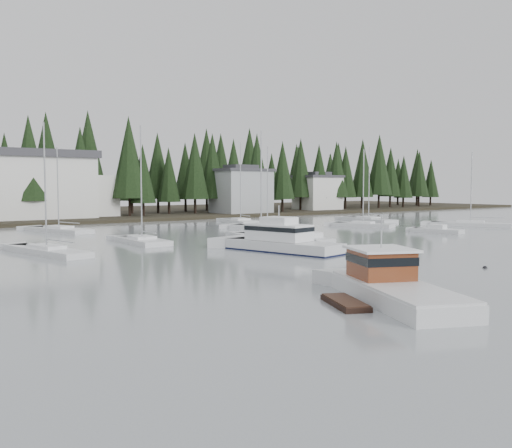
# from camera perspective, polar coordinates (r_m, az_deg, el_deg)

# --- Properties ---
(far_shore_land) EXTENTS (240.00, 54.00, 1.00)m
(far_shore_land) POSITION_cam_1_polar(r_m,az_deg,el_deg) (113.21, -22.40, 0.66)
(far_shore_land) COLOR black
(far_shore_land) RESTS_ON ground
(conifer_treeline) EXTENTS (200.00, 22.00, 20.00)m
(conifer_treeline) POSITION_cam_1_polar(r_m,az_deg,el_deg) (102.59, -20.90, 0.39)
(conifer_treeline) COLOR black
(conifer_treeline) RESTS_ON ground
(house_east_a) EXTENTS (10.60, 8.48, 9.25)m
(house_east_a) POSITION_cam_1_polar(r_m,az_deg,el_deg) (110.73, -1.51, 3.43)
(house_east_a) COLOR #999EA0
(house_east_a) RESTS_ON ground
(house_east_b) EXTENTS (9.54, 7.42, 8.25)m
(house_east_b) POSITION_cam_1_polar(r_m,az_deg,el_deg) (126.14, 6.19, 3.23)
(house_east_b) COLOR silver
(house_east_b) RESTS_ON ground
(harbor_inn) EXTENTS (29.50, 11.50, 10.90)m
(harbor_inn) POSITION_cam_1_polar(r_m,az_deg,el_deg) (98.12, -22.06, 3.59)
(harbor_inn) COLOR silver
(harbor_inn) RESTS_ON ground
(lobster_boat_brown) EXTENTS (7.33, 10.34, 4.88)m
(lobster_boat_brown) POSITION_cam_1_polar(r_m,az_deg,el_deg) (29.39, 13.39, -6.47)
(lobster_boat_brown) COLOR silver
(lobster_boat_brown) RESTS_ON ground
(cabin_cruiser_center) EXTENTS (5.68, 11.36, 4.67)m
(cabin_cruiser_center) POSITION_cam_1_polar(r_m,az_deg,el_deg) (49.97, 2.62, -1.96)
(cabin_cruiser_center) COLOR silver
(cabin_cruiser_center) RESTS_ON ground
(sailboat_0) EXTENTS (3.14, 8.17, 12.24)m
(sailboat_0) POSITION_cam_1_polar(r_m,az_deg,el_deg) (57.96, -11.33, -1.86)
(sailboat_0) COLOR silver
(sailboat_0) RESTS_ON ground
(sailboat_1) EXTENTS (4.58, 11.09, 11.59)m
(sailboat_1) POSITION_cam_1_polar(r_m,az_deg,el_deg) (51.38, -20.19, -2.76)
(sailboat_1) COLOR silver
(sailboat_1) RESTS_ON ground
(sailboat_3) EXTENTS (5.54, 8.87, 11.33)m
(sailboat_3) POSITION_cam_1_polar(r_m,az_deg,el_deg) (81.28, 10.64, -0.22)
(sailboat_3) COLOR silver
(sailboat_3) RESTS_ON ground
(sailboat_4) EXTENTS (6.51, 10.60, 11.40)m
(sailboat_4) POSITION_cam_1_polar(r_m,az_deg,el_deg) (74.84, 1.15, -0.51)
(sailboat_4) COLOR silver
(sailboat_4) RESTS_ON ground
(sailboat_5) EXTENTS (4.83, 9.56, 12.94)m
(sailboat_5) POSITION_cam_1_polar(r_m,az_deg,el_deg) (87.67, -1.55, 0.14)
(sailboat_5) COLOR silver
(sailboat_5) RESTS_ON ground
(sailboat_6) EXTENTS (5.73, 11.01, 11.05)m
(sailboat_6) POSITION_cam_1_polar(r_m,az_deg,el_deg) (75.06, -19.11, -0.72)
(sailboat_6) COLOR silver
(sailboat_6) RESTS_ON ground
(sailboat_7) EXTENTS (7.37, 10.80, 11.09)m
(sailboat_7) POSITION_cam_1_polar(r_m,az_deg,el_deg) (86.80, 20.65, -0.16)
(sailboat_7) COLOR silver
(sailboat_7) RESTS_ON ground
(sailboat_9) EXTENTS (4.57, 10.49, 12.08)m
(sailboat_9) POSITION_cam_1_polar(r_m,az_deg,el_deg) (60.24, 0.52, -1.57)
(sailboat_9) COLOR silver
(sailboat_9) RESTS_ON ground
(sailboat_11) EXTENTS (4.48, 11.17, 12.42)m
(sailboat_11) POSITION_cam_1_polar(r_m,az_deg,el_deg) (93.51, 11.19, 0.30)
(sailboat_11) COLOR silver
(sailboat_11) RESTS_ON ground
(runabout_1) EXTENTS (3.49, 5.98, 1.42)m
(runabout_1) POSITION_cam_1_polar(r_m,az_deg,el_deg) (58.73, 5.68, -1.66)
(runabout_1) COLOR silver
(runabout_1) RESTS_ON ground
(runabout_2) EXTENTS (3.55, 6.40, 1.42)m
(runabout_2) POSITION_cam_1_polar(r_m,az_deg,el_deg) (73.16, 17.66, -0.73)
(runabout_2) COLOR silver
(runabout_2) RESTS_ON ground
(mooring_buoy_dark) EXTENTS (0.34, 0.34, 0.34)m
(mooring_buoy_dark) POSITION_cam_1_polar(r_m,az_deg,el_deg) (43.02, 21.92, -4.13)
(mooring_buoy_dark) COLOR black
(mooring_buoy_dark) RESTS_ON ground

